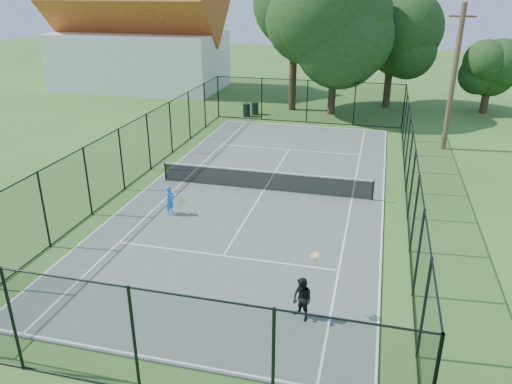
% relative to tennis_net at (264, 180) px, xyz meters
% --- Properties ---
extents(ground, '(120.00, 120.00, 0.00)m').
position_rel_tennis_net_xyz_m(ground, '(0.00, 0.00, -0.58)').
color(ground, '#355D1F').
extents(tennis_court, '(11.00, 24.00, 0.06)m').
position_rel_tennis_net_xyz_m(tennis_court, '(0.00, 0.00, -0.55)').
color(tennis_court, '#4E5C54').
rests_on(tennis_court, ground).
extents(tennis_net, '(10.08, 0.08, 0.95)m').
position_rel_tennis_net_xyz_m(tennis_net, '(0.00, 0.00, 0.00)').
color(tennis_net, black).
rests_on(tennis_net, tennis_court).
extents(fence, '(13.10, 26.10, 3.00)m').
position_rel_tennis_net_xyz_m(fence, '(0.00, 0.00, 0.92)').
color(fence, black).
rests_on(fence, ground).
extents(tree_near_left, '(8.04, 8.04, 10.49)m').
position_rel_tennis_net_xyz_m(tree_near_left, '(-1.71, 16.70, 5.88)').
color(tree_near_left, '#332114').
rests_on(tree_near_left, ground).
extents(tree_near_mid, '(6.99, 6.99, 9.14)m').
position_rel_tennis_net_xyz_m(tree_near_mid, '(1.40, 16.01, 5.05)').
color(tree_near_mid, '#332114').
rests_on(tree_near_mid, ground).
extents(tree_near_right, '(5.77, 5.77, 7.96)m').
position_rel_tennis_net_xyz_m(tree_near_right, '(5.38, 19.39, 4.48)').
color(tree_near_right, '#332114').
rests_on(tree_near_right, ground).
extents(tree_far_right, '(3.82, 3.82, 5.05)m').
position_rel_tennis_net_xyz_m(tree_far_right, '(12.60, 19.22, 2.54)').
color(tree_far_right, '#332114').
rests_on(tree_far_right, ground).
extents(building, '(15.30, 8.15, 11.87)m').
position_rel_tennis_net_xyz_m(building, '(-17.00, 22.00, 4.35)').
color(building, silver).
rests_on(building, ground).
extents(trash_bin_left, '(0.58, 0.58, 0.94)m').
position_rel_tennis_net_xyz_m(trash_bin_left, '(-4.58, 13.73, -0.10)').
color(trash_bin_left, black).
rests_on(trash_bin_left, ground).
extents(trash_bin_right, '(0.58, 0.58, 0.91)m').
position_rel_tennis_net_xyz_m(trash_bin_right, '(-4.13, 14.47, -0.12)').
color(trash_bin_right, black).
rests_on(trash_bin_right, ground).
extents(utility_pole, '(1.40, 0.30, 8.19)m').
position_rel_tennis_net_xyz_m(utility_pole, '(8.82, 9.00, 3.58)').
color(utility_pole, '#4C3823').
rests_on(utility_pole, ground).
extents(player_blue, '(0.77, 0.51, 1.26)m').
position_rel_tennis_net_xyz_m(player_blue, '(-3.23, -3.54, 0.11)').
color(player_blue, '#1A7FE4').
rests_on(player_blue, tennis_court).
extents(player_black, '(0.82, 0.95, 2.02)m').
position_rel_tennis_net_xyz_m(player_black, '(3.30, -9.29, 0.15)').
color(player_black, black).
rests_on(player_black, tennis_court).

